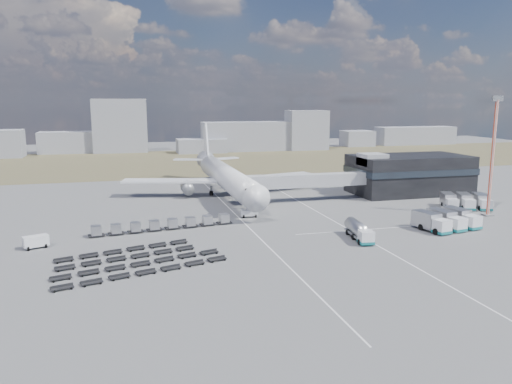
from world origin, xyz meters
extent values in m
plane|color=#565659|center=(0.00, 0.00, 0.00)|extent=(420.00, 420.00, 0.00)
cube|color=#4C442D|center=(0.00, 110.00, 0.01)|extent=(420.00, 90.00, 0.01)
cube|color=silver|center=(-2.00, 5.00, 0.01)|extent=(0.25, 110.00, 0.01)
cube|color=silver|center=(16.00, 5.00, 0.01)|extent=(0.25, 110.00, 0.01)
cube|color=silver|center=(25.00, -8.00, 0.01)|extent=(40.00, 0.25, 0.01)
cube|color=black|center=(48.00, 24.00, 5.00)|extent=(30.00, 16.00, 10.00)
cube|color=#262D38|center=(48.00, 24.00, 6.20)|extent=(30.40, 16.40, 1.60)
cube|color=#939399|center=(36.00, 22.00, 9.50)|extent=(6.00, 6.00, 3.00)
cube|color=#939399|center=(18.10, 20.50, 5.10)|extent=(29.80, 3.00, 3.00)
cube|color=#939399|center=(4.70, 20.00, 5.10)|extent=(4.00, 3.60, 3.40)
cylinder|color=slate|center=(6.20, 20.50, 2.55)|extent=(0.70, 0.70, 5.10)
cylinder|color=black|center=(6.20, 20.50, 0.45)|extent=(1.40, 0.90, 1.40)
cylinder|color=silver|center=(0.00, 30.00, 5.30)|extent=(5.60, 48.00, 5.60)
cone|color=silver|center=(0.00, 3.50, 5.30)|extent=(5.60, 5.00, 5.60)
cone|color=silver|center=(0.00, 58.00, 6.10)|extent=(5.60, 8.00, 5.60)
cube|color=black|center=(0.00, 5.50, 6.10)|extent=(2.20, 2.00, 0.80)
cube|color=silver|center=(-13.00, 35.00, 4.10)|extent=(25.59, 11.38, 0.50)
cube|color=silver|center=(13.00, 35.00, 4.10)|extent=(25.59, 11.38, 0.50)
cylinder|color=slate|center=(-9.50, 33.00, 2.40)|extent=(3.00, 5.00, 3.00)
cylinder|color=slate|center=(9.50, 33.00, 2.40)|extent=(3.00, 5.00, 3.00)
cube|color=silver|center=(-5.50, 60.00, 6.50)|extent=(9.49, 5.63, 0.35)
cube|color=silver|center=(5.50, 60.00, 6.50)|extent=(9.49, 5.63, 0.35)
cube|color=silver|center=(0.00, 61.00, 11.80)|extent=(0.50, 9.06, 11.45)
cylinder|color=slate|center=(0.00, 9.00, 1.25)|extent=(0.50, 0.50, 2.50)
cylinder|color=slate|center=(-3.20, 34.00, 1.25)|extent=(0.60, 0.60, 2.50)
cylinder|color=slate|center=(3.20, 34.00, 1.25)|extent=(0.60, 0.60, 2.50)
cylinder|color=black|center=(0.00, 9.00, 0.50)|extent=(0.50, 1.20, 1.20)
cube|color=gray|center=(-75.82, 144.57, 5.93)|extent=(18.93, 12.00, 11.87)
cube|color=gray|center=(-42.44, 157.37, 4.96)|extent=(39.77, 12.00, 9.92)
cube|color=gray|center=(-25.59, 154.82, 12.53)|extent=(24.75, 12.00, 25.07)
cube|color=gray|center=(11.21, 142.35, 3.26)|extent=(22.80, 12.00, 6.52)
cube|color=gray|center=(33.62, 145.59, 7.04)|extent=(42.60, 12.00, 14.07)
cube|color=gray|center=(64.47, 143.92, 9.72)|extent=(19.59, 12.00, 19.43)
cube|color=gray|center=(98.15, 155.40, 4.13)|extent=(15.88, 12.00, 8.25)
cube|color=gray|center=(134.36, 156.72, 4.90)|extent=(44.97, 12.00, 9.80)
cube|color=silver|center=(14.28, -17.32, 1.38)|extent=(2.55, 2.55, 2.19)
cube|color=#146F73|center=(14.28, -17.32, 0.52)|extent=(2.65, 2.65, 0.48)
cylinder|color=#A5A5AA|center=(14.85, -12.69, 1.81)|extent=(3.24, 7.38, 2.38)
cube|color=slate|center=(14.85, -12.69, 0.71)|extent=(3.14, 7.37, 0.33)
cylinder|color=black|center=(14.67, -14.11, 0.48)|extent=(2.59, 1.34, 1.05)
cube|color=silver|center=(0.26, 8.00, 0.80)|extent=(3.85, 2.45, 1.60)
cube|color=silver|center=(-39.49, -4.83, 1.06)|extent=(4.31, 3.15, 2.13)
cube|color=silver|center=(9.00, 30.20, 1.70)|extent=(4.60, 6.87, 2.98)
cube|color=#146F73|center=(9.00, 30.20, 0.48)|extent=(4.74, 7.00, 0.48)
cube|color=silver|center=(30.90, -14.69, 1.48)|extent=(3.05, 2.96, 2.51)
cube|color=#146F73|center=(30.90, -14.69, 0.51)|extent=(3.18, 3.09, 0.51)
cube|color=#A5A5AA|center=(30.16, -10.77, 1.94)|extent=(3.67, 5.67, 2.97)
cube|color=silver|center=(34.71, -13.97, 1.48)|extent=(3.05, 2.96, 2.51)
cube|color=#146F73|center=(34.71, -13.97, 0.51)|extent=(3.18, 3.09, 0.51)
cube|color=#A5A5AA|center=(33.97, -10.04, 1.94)|extent=(3.67, 5.67, 2.97)
cube|color=silver|center=(38.53, -13.24, 1.48)|extent=(3.05, 2.96, 2.51)
cube|color=#146F73|center=(38.53, -13.24, 0.51)|extent=(3.18, 3.09, 0.51)
cube|color=#A5A5AA|center=(37.78, -9.32, 1.94)|extent=(3.67, 5.67, 2.97)
cube|color=silver|center=(45.76, 2.66, 1.37)|extent=(3.11, 3.05, 2.32)
cube|color=#146F73|center=(45.76, 2.66, 0.47)|extent=(3.25, 3.19, 0.47)
cube|color=#A5A5AA|center=(47.11, 6.09, 1.79)|extent=(4.14, 5.44, 2.74)
cube|color=silver|center=(49.09, 1.34, 1.37)|extent=(3.11, 3.05, 2.32)
cube|color=#146F73|center=(49.09, 1.34, 0.47)|extent=(3.25, 3.19, 0.47)
cube|color=#A5A5AA|center=(50.45, 4.77, 1.79)|extent=(4.14, 5.44, 2.74)
cube|color=silver|center=(52.43, 0.02, 1.37)|extent=(3.11, 3.05, 2.32)
cube|color=#146F73|center=(52.43, 0.02, 0.47)|extent=(3.25, 3.19, 0.47)
cube|color=#A5A5AA|center=(53.79, 3.45, 1.79)|extent=(4.14, 5.44, 2.74)
cube|color=black|center=(-30.14, -0.16, 0.33)|extent=(3.04, 2.12, 0.20)
cube|color=#A5A5AA|center=(-30.14, -0.16, 1.25)|extent=(1.97, 1.97, 1.63)
cube|color=black|center=(-26.70, 0.33, 0.33)|extent=(3.04, 2.12, 0.20)
cube|color=#A5A5AA|center=(-26.70, 0.33, 1.25)|extent=(1.97, 1.97, 1.63)
cube|color=black|center=(-23.26, 0.82, 0.33)|extent=(3.04, 2.12, 0.20)
cube|color=#A5A5AA|center=(-23.26, 0.82, 1.25)|extent=(1.97, 1.97, 1.63)
cube|color=black|center=(-19.82, 1.31, 0.33)|extent=(3.04, 2.12, 0.20)
cube|color=#A5A5AA|center=(-19.82, 1.31, 1.25)|extent=(1.97, 1.97, 1.63)
cube|color=black|center=(-16.38, 1.80, 0.33)|extent=(3.04, 2.12, 0.20)
cube|color=#A5A5AA|center=(-16.38, 1.80, 1.25)|extent=(1.97, 1.97, 1.63)
cube|color=black|center=(-12.94, 2.29, 0.33)|extent=(3.04, 2.12, 0.20)
cube|color=#A5A5AA|center=(-12.94, 2.29, 1.25)|extent=(1.97, 1.97, 1.63)
cube|color=black|center=(-9.50, 2.78, 0.33)|extent=(3.04, 2.12, 0.20)
cube|color=#A5A5AA|center=(-9.50, 2.78, 1.25)|extent=(1.97, 1.97, 1.63)
cube|color=black|center=(-6.06, 3.27, 0.33)|extent=(3.04, 2.12, 0.20)
cube|color=#A5A5AA|center=(-6.06, 3.27, 1.25)|extent=(1.97, 1.97, 1.63)
cube|color=black|center=(-22.53, -22.28, 0.34)|extent=(25.60, 8.83, 0.68)
cube|color=black|center=(-23.65, -18.50, 0.34)|extent=(25.60, 8.83, 0.68)
cube|color=black|center=(-24.77, -14.72, 0.34)|extent=(22.00, 7.76, 0.68)
cube|color=black|center=(-25.89, -10.94, 0.34)|extent=(22.00, 7.76, 0.68)
cylinder|color=red|center=(49.70, -4.02, 12.14)|extent=(0.68, 0.68, 24.27)
cube|color=slate|center=(49.70, -4.02, 24.57)|extent=(2.36, 0.73, 1.17)
cube|color=#565659|center=(49.70, -4.02, 0.15)|extent=(1.94, 1.94, 0.29)
camera|label=1|loc=(-24.91, -91.27, 24.08)|focal=35.00mm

